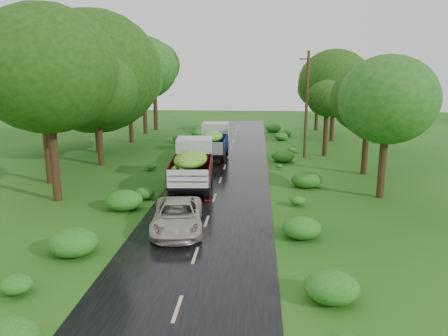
# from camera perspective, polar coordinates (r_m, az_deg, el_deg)

# --- Properties ---
(ground) EXTENTS (120.00, 120.00, 0.00)m
(ground) POSITION_cam_1_polar(r_m,az_deg,el_deg) (17.96, -3.78, -11.35)
(ground) COLOR #114B10
(ground) RESTS_ON ground
(road) EXTENTS (6.50, 80.00, 0.02)m
(road) POSITION_cam_1_polar(r_m,az_deg,el_deg) (22.56, -1.99, -6.10)
(road) COLOR black
(road) RESTS_ON ground
(road_lines) EXTENTS (0.12, 69.60, 0.00)m
(road_lines) POSITION_cam_1_polar(r_m,az_deg,el_deg) (23.50, -1.72, -5.27)
(road_lines) COLOR #BFB78C
(road_lines) RESTS_ON road
(truck_near) EXTENTS (2.85, 6.89, 2.83)m
(truck_near) POSITION_cam_1_polar(r_m,az_deg,el_deg) (27.22, -4.11, 0.70)
(truck_near) COLOR black
(truck_near) RESTS_ON ground
(truck_far) EXTENTS (2.31, 6.43, 2.70)m
(truck_far) POSITION_cam_1_polar(r_m,az_deg,el_deg) (36.21, -1.40, 3.71)
(truck_far) COLOR black
(truck_far) RESTS_ON ground
(car) EXTENTS (2.86, 5.12, 1.35)m
(car) POSITION_cam_1_polar(r_m,az_deg,el_deg) (20.39, -6.09, -6.25)
(car) COLOR #B2AA9E
(car) RESTS_ON road
(utility_pole) EXTENTS (1.48, 0.55, 8.67)m
(utility_pole) POSITION_cam_1_polar(r_m,az_deg,el_deg) (36.60, 10.73, 8.22)
(utility_pole) COLOR #382616
(utility_pole) RESTS_ON ground
(trees_left) EXTENTS (7.16, 32.29, 9.46)m
(trees_left) POSITION_cam_1_polar(r_m,az_deg,el_deg) (39.13, -15.05, 11.92)
(trees_left) COLOR black
(trees_left) RESTS_ON ground
(trees_right) EXTENTS (5.05, 30.78, 7.65)m
(trees_right) POSITION_cam_1_polar(r_m,az_deg,el_deg) (39.17, 15.23, 9.65)
(trees_right) COLOR black
(trees_right) RESTS_ON ground
(shrubs) EXTENTS (11.90, 44.00, 0.70)m
(shrubs) POSITION_cam_1_polar(r_m,az_deg,el_deg) (31.09, -0.17, -0.07)
(shrubs) COLOR #185C15
(shrubs) RESTS_ON ground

